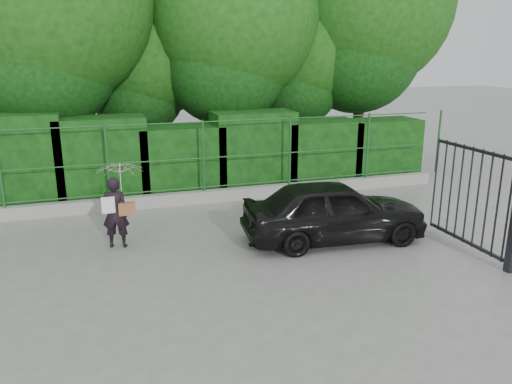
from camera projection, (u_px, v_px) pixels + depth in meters
name	position (u px, v px, depth m)	size (l,w,h in m)	color
ground	(237.00, 278.00, 8.47)	(80.00, 80.00, 0.00)	gray
kerb	(189.00, 198.00, 12.56)	(14.00, 0.25, 0.30)	#9E9E99
fence	(196.00, 157.00, 12.34)	(14.13, 0.06, 1.80)	#1E5323
hedge	(171.00, 157.00, 13.16)	(14.20, 1.20, 2.30)	black
trees	(202.00, 19.00, 14.65)	(17.10, 6.15, 8.08)	black
gate	(497.00, 199.00, 8.82)	(0.22, 2.33, 2.36)	black
woman	(119.00, 192.00, 9.59)	(0.89, 0.90, 1.67)	black
car	(334.00, 211.00, 10.01)	(1.48, 3.68, 1.25)	black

